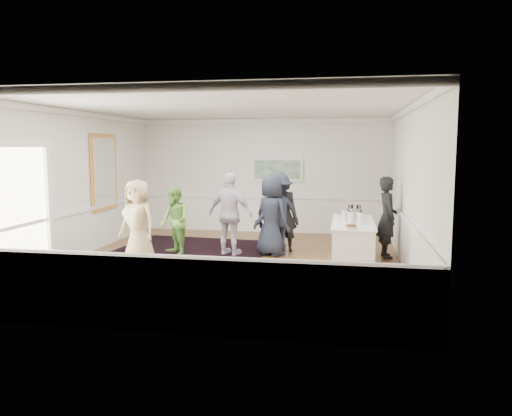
% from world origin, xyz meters
% --- Properties ---
extents(floor, '(8.00, 8.00, 0.00)m').
position_xyz_m(floor, '(0.00, 0.00, 0.00)').
color(floor, brown).
rests_on(floor, ground).
extents(ceiling, '(7.00, 8.00, 0.02)m').
position_xyz_m(ceiling, '(0.00, 0.00, 3.20)').
color(ceiling, white).
rests_on(ceiling, wall_back).
extents(wall_left, '(0.02, 8.00, 3.20)m').
position_xyz_m(wall_left, '(-3.50, 0.00, 1.60)').
color(wall_left, white).
rests_on(wall_left, floor).
extents(wall_right, '(0.02, 8.00, 3.20)m').
position_xyz_m(wall_right, '(3.50, 0.00, 1.60)').
color(wall_right, white).
rests_on(wall_right, floor).
extents(wall_back, '(7.00, 0.02, 3.20)m').
position_xyz_m(wall_back, '(0.00, 4.00, 1.60)').
color(wall_back, white).
rests_on(wall_back, floor).
extents(wall_front, '(7.00, 0.02, 3.20)m').
position_xyz_m(wall_front, '(0.00, -4.00, 1.60)').
color(wall_front, white).
rests_on(wall_front, floor).
extents(wainscoting, '(7.00, 8.00, 1.00)m').
position_xyz_m(wainscoting, '(0.00, 0.00, 0.50)').
color(wainscoting, white).
rests_on(wainscoting, floor).
extents(mirror, '(0.05, 1.25, 1.85)m').
position_xyz_m(mirror, '(-3.45, 1.30, 1.80)').
color(mirror, gold).
rests_on(mirror, wall_left).
extents(doorway, '(0.10, 1.78, 2.56)m').
position_xyz_m(doorway, '(-3.45, -1.90, 1.42)').
color(doorway, white).
rests_on(doorway, wall_left).
extents(landscape_painting, '(1.44, 0.06, 0.66)m').
position_xyz_m(landscape_painting, '(0.40, 3.95, 1.78)').
color(landscape_painting, white).
rests_on(landscape_painting, wall_back).
extents(area_rug, '(3.85, 4.84, 0.02)m').
position_xyz_m(area_rug, '(-1.28, 0.36, 0.01)').
color(area_rug, black).
rests_on(area_rug, floor).
extents(serving_table, '(0.84, 2.21, 0.90)m').
position_xyz_m(serving_table, '(2.46, 0.28, 0.45)').
color(serving_table, white).
rests_on(serving_table, floor).
extents(bartender, '(0.53, 0.71, 1.77)m').
position_xyz_m(bartender, '(3.20, 1.17, 0.89)').
color(bartender, black).
rests_on(bartender, floor).
extents(guest_tan, '(1.00, 0.82, 1.76)m').
position_xyz_m(guest_tan, '(-1.82, -0.54, 0.88)').
color(guest_tan, tan).
rests_on(guest_tan, floor).
extents(guest_green, '(0.94, 0.94, 1.54)m').
position_xyz_m(guest_green, '(-1.45, 0.59, 0.77)').
color(guest_green, '#68AC44').
rests_on(guest_green, floor).
extents(guest_lilac, '(1.17, 0.75, 1.85)m').
position_xyz_m(guest_lilac, '(-0.21, 0.78, 0.93)').
color(guest_lilac, silver).
rests_on(guest_lilac, floor).
extents(guest_dark_a, '(1.35, 1.28, 1.83)m').
position_xyz_m(guest_dark_a, '(0.78, 1.23, 0.92)').
color(guest_dark_a, '#1F2433').
rests_on(guest_dark_a, floor).
extents(guest_dark_b, '(0.66, 0.46, 1.74)m').
position_xyz_m(guest_dark_b, '(0.89, 1.41, 0.87)').
color(guest_dark_b, black).
rests_on(guest_dark_b, floor).
extents(guest_navy, '(1.03, 0.94, 1.77)m').
position_xyz_m(guest_navy, '(0.69, 0.94, 0.89)').
color(guest_navy, '#1F2433').
rests_on(guest_navy, floor).
extents(wine_bottles, '(0.30, 0.23, 0.31)m').
position_xyz_m(wine_bottles, '(2.50, 0.78, 1.05)').
color(wine_bottles, black).
rests_on(wine_bottles, serving_table).
extents(juice_pitchers, '(0.42, 0.41, 0.24)m').
position_xyz_m(juice_pitchers, '(2.43, 0.08, 1.02)').
color(juice_pitchers, '#68C446').
rests_on(juice_pitchers, serving_table).
extents(ice_bucket, '(0.26, 0.26, 0.25)m').
position_xyz_m(ice_bucket, '(2.49, 0.43, 1.01)').
color(ice_bucket, silver).
rests_on(ice_bucket, serving_table).
extents(nut_bowl, '(0.24, 0.24, 0.08)m').
position_xyz_m(nut_bowl, '(2.41, -0.60, 0.93)').
color(nut_bowl, white).
rests_on(nut_bowl, serving_table).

